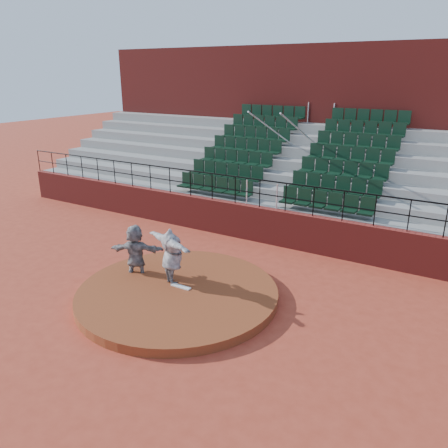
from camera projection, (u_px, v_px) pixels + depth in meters
The scene contains 9 objects.
ground at pixel (178, 297), 12.05m from camera, with size 90.00×90.00×0.00m, color #AD3C27.
pitchers_mound at pixel (178, 293), 12.01m from camera, with size 5.50×5.50×0.25m, color brown.
pitching_rubber at pixel (181, 287), 12.08m from camera, with size 0.60×0.15×0.03m, color white.
boundary_wall at pixel (259, 224), 15.90m from camera, with size 24.00×0.30×1.30m, color maroon.
wall_railing at pixel (260, 187), 15.45m from camera, with size 24.04×0.05×1.03m.
seating_deck at pixel (297, 182), 18.60m from camera, with size 24.00×5.97×4.63m.
press_box_facade at pixel (330, 123), 21.13m from camera, with size 24.00×3.00×7.10m, color maroon.
pitcher at pixel (172, 256), 12.10m from camera, with size 2.00×0.54×1.62m, color black.
fielder at pixel (136, 253), 12.84m from camera, with size 1.59×0.51×1.72m, color black.
Camera 1 is at (6.55, -8.57, 5.87)m, focal length 35.00 mm.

